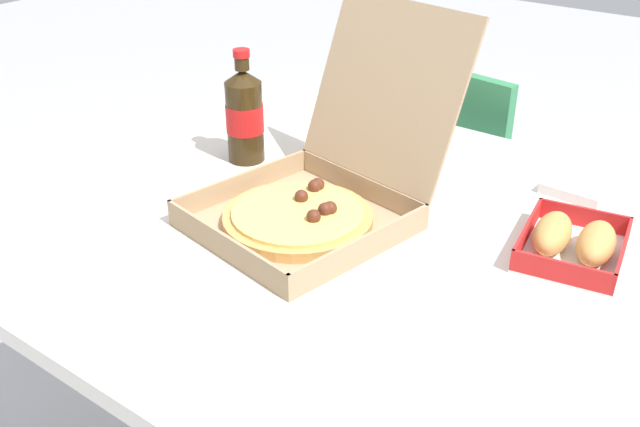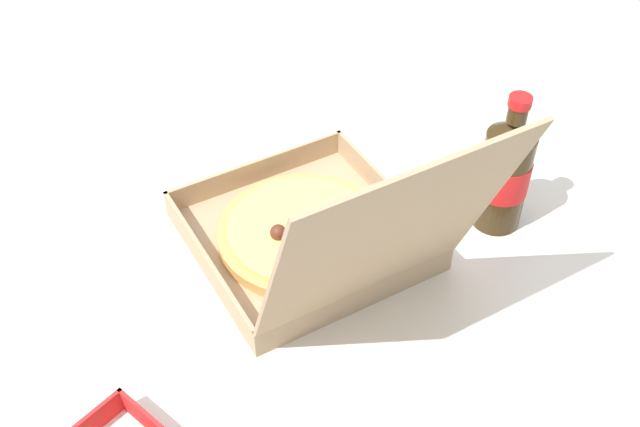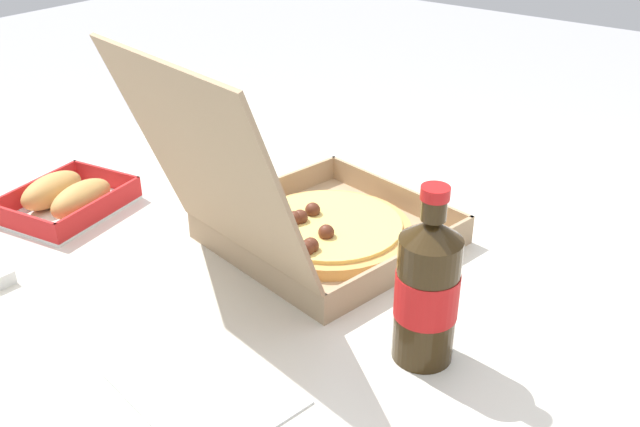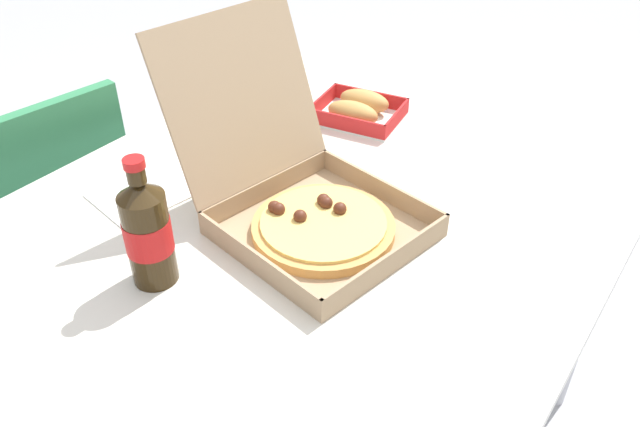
% 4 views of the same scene
% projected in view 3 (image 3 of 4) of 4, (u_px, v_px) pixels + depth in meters
% --- Properties ---
extents(dining_table, '(1.21, 1.02, 0.75)m').
position_uv_depth(dining_table, '(297.00, 292.00, 1.09)').
color(dining_table, silver).
rests_on(dining_table, ground_plane).
extents(pizza_box_open, '(0.38, 0.47, 0.33)m').
position_uv_depth(pizza_box_open, '(309.00, 220.00, 1.04)').
color(pizza_box_open, tan).
rests_on(pizza_box_open, dining_table).
extents(bread_side_box, '(0.18, 0.21, 0.06)m').
position_uv_depth(bread_side_box, '(67.00, 197.00, 1.15)').
color(bread_side_box, white).
rests_on(bread_side_box, dining_table).
extents(cola_bottle, '(0.07, 0.07, 0.22)m').
position_uv_depth(cola_bottle, '(427.00, 289.00, 0.80)').
color(cola_bottle, '#33230F').
rests_on(cola_bottle, dining_table).
extents(paper_menu, '(0.23, 0.18, 0.00)m').
position_uv_depth(paper_menu, '(203.00, 386.00, 0.79)').
color(paper_menu, white).
rests_on(paper_menu, dining_table).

